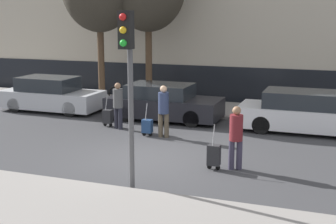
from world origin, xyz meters
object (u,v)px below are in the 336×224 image
object	(u,v)px
traffic_light	(128,65)
parked_bicycle	(127,94)
trolley_center	(147,126)
parked_car_1	(163,103)
trolley_right	(214,155)
parked_car_0	(51,95)
pedestrian_left	(118,103)
trolley_left	(108,117)
pedestrian_center	(164,108)
pedestrian_right	(236,134)
parked_car_2	(306,113)

from	to	relation	value
traffic_light	parked_bicycle	bearing A→B (deg)	115.30
trolley_center	parked_car_1	bearing A→B (deg)	98.47
trolley_center	trolley_right	distance (m)	3.84
parked_car_0	parked_car_1	xyz separation A→B (m)	(4.91, 0.04, -0.02)
pedestrian_left	trolley_left	xyz separation A→B (m)	(-0.51, 0.20, -0.55)
trolley_left	parked_car_1	bearing A→B (deg)	50.03
pedestrian_center	parked_car_1	bearing A→B (deg)	104.28
pedestrian_left	pedestrian_right	size ratio (longest dim) A/B	0.98
parked_car_2	traffic_light	size ratio (longest dim) A/B	1.14
parked_car_1	trolley_center	size ratio (longest dim) A/B	3.91
parked_car_0	pedestrian_center	xyz separation A→B (m)	(5.84, -2.42, 0.31)
parked_car_0	parked_bicycle	distance (m)	3.20
pedestrian_left	trolley_left	bearing A→B (deg)	-179.94
pedestrian_center	parked_car_0	bearing A→B (deg)	151.21
pedestrian_center	parked_bicycle	distance (m)	5.63
trolley_left	trolley_right	xyz separation A→B (m)	(4.72, -3.31, 0.02)
traffic_light	parked_car_2	bearing A→B (deg)	64.46
parked_car_0	trolley_left	world-z (taller)	parked_car_0
parked_car_0	pedestrian_right	bearing A→B (deg)	-29.01
parked_car_0	parked_car_2	size ratio (longest dim) A/B	0.92
pedestrian_left	traffic_light	size ratio (longest dim) A/B	0.41
parked_car_1	pedestrian_center	xyz separation A→B (m)	(0.92, -2.46, 0.32)
parked_bicycle	trolley_left	bearing A→B (deg)	-75.02
trolley_center	pedestrian_right	size ratio (longest dim) A/B	0.66
parked_car_1	trolley_left	size ratio (longest dim) A/B	3.74
parked_car_0	traffic_light	world-z (taller)	traffic_light
parked_car_0	parked_car_1	world-z (taller)	parked_car_0
pedestrian_right	parked_bicycle	world-z (taller)	pedestrian_right
parked_car_1	trolley_center	xyz separation A→B (m)	(0.38, -2.52, -0.30)
parked_car_1	parked_car_2	size ratio (longest dim) A/B	0.94
parked_car_1	trolley_right	distance (m)	6.02
parked_car_2	trolley_center	xyz separation A→B (m)	(-4.80, -2.39, -0.32)
pedestrian_left	parked_car_0	bearing A→B (deg)	175.54
parked_car_0	trolley_center	size ratio (longest dim) A/B	3.82
traffic_light	parked_bicycle	world-z (taller)	traffic_light
pedestrian_center	parked_bicycle	xyz separation A→B (m)	(-3.39, 4.48, -0.47)
trolley_center	parked_bicycle	distance (m)	5.35
pedestrian_center	trolley_right	xyz separation A→B (m)	(2.34, -2.59, -0.58)
parked_car_2	traffic_light	bearing A→B (deg)	-115.54
trolley_right	traffic_light	bearing A→B (deg)	-124.58
pedestrian_left	pedestrian_right	distance (m)	5.55
parked_car_1	trolley_right	size ratio (longest dim) A/B	3.59
trolley_center	pedestrian_right	world-z (taller)	pedestrian_right
trolley_center	traffic_light	world-z (taller)	traffic_light
parked_car_0	trolley_right	bearing A→B (deg)	-31.52
pedestrian_right	trolley_center	bearing A→B (deg)	124.91
pedestrian_right	trolley_right	size ratio (longest dim) A/B	1.39
pedestrian_center	trolley_center	distance (m)	0.83
trolley_left	parked_bicycle	distance (m)	3.89
trolley_left	trolley_right	bearing A→B (deg)	-35.05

